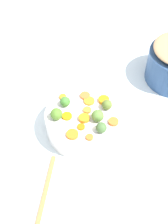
{
  "coord_description": "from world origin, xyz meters",
  "views": [
    {
      "loc": [
        -0.62,
        -0.18,
        0.94
      ],
      "look_at": [
        0.04,
        -0.02,
        0.11
      ],
      "focal_mm": 51.16,
      "sensor_mm": 36.0,
      "label": 1
    }
  ],
  "objects": [
    {
      "name": "tabletop",
      "position": [
        0.0,
        0.0,
        0.01
      ],
      "size": [
        2.4,
        2.4,
        0.02
      ],
      "primitive_type": "cube",
      "color": "white",
      "rests_on": "ground"
    },
    {
      "name": "serving_bowl_carrots",
      "position": [
        0.04,
        -0.02,
        0.06
      ],
      "size": [
        0.27,
        0.27,
        0.08
      ],
      "primitive_type": "cylinder",
      "color": "white",
      "rests_on": "tabletop"
    },
    {
      "name": "carrot_slice_0",
      "position": [
        0.05,
        -0.02,
        0.11
      ],
      "size": [
        0.04,
        0.04,
        0.01
      ],
      "primitive_type": "cylinder",
      "rotation": [
        0.0,
        0.0,
        3.74
      ],
      "color": "orange",
      "rests_on": "serving_bowl_carrots"
    },
    {
      "name": "carrot_slice_1",
      "position": [
        0.03,
        -0.12,
        0.11
      ],
      "size": [
        0.04,
        0.04,
        0.01
      ],
      "primitive_type": "cylinder",
      "rotation": [
        0.0,
        0.0,
        1.12
      ],
      "color": "orange",
      "rests_on": "serving_bowl_carrots"
    },
    {
      "name": "carrot_slice_2",
      "position": [
        -0.02,
        -0.02,
        0.11
      ],
      "size": [
        0.03,
        0.03,
        0.01
      ],
      "primitive_type": "cylinder",
      "rotation": [
        0.0,
        0.0,
        5.85
      ],
      "color": "orange",
      "rests_on": "serving_bowl_carrots"
    },
    {
      "name": "carrot_slice_3",
      "position": [
        0.12,
        0.0,
        0.11
      ],
      "size": [
        0.05,
        0.05,
        0.01
      ],
      "primitive_type": "cylinder",
      "rotation": [
        0.0,
        0.0,
        0.72
      ],
      "color": "orange",
      "rests_on": "serving_bowl_carrots"
    },
    {
      "name": "carrot_slice_4",
      "position": [
        -0.05,
        -0.06,
        0.11
      ],
      "size": [
        0.03,
        0.03,
        0.01
      ],
      "primitive_type": "cylinder",
      "rotation": [
        0.0,
        0.0,
        2.94
      ],
      "color": "orange",
      "rests_on": "serving_bowl_carrots"
    },
    {
      "name": "carrot_slice_5",
      "position": [
        0.09,
        0.07,
        0.11
      ],
      "size": [
        0.03,
        0.03,
        0.01
      ],
      "primitive_type": "cylinder",
      "rotation": [
        0.0,
        0.0,
        3.24
      ],
      "color": "orange",
      "rests_on": "serving_bowl_carrots"
    },
    {
      "name": "carrot_slice_6",
      "position": [
        -0.06,
        0.0,
        0.11
      ],
      "size": [
        0.06,
        0.06,
        0.01
      ],
      "primitive_type": "cylinder",
      "rotation": [
        0.0,
        0.0,
        2.34
      ],
      "color": "orange",
      "rests_on": "serving_bowl_carrots"
    },
    {
      "name": "carrot_slice_7",
      "position": [
        0.1,
        -0.02,
        0.11
      ],
      "size": [
        0.05,
        0.05,
        0.01
      ],
      "primitive_type": "cylinder",
      "rotation": [
        0.0,
        0.0,
        1.28
      ],
      "color": "orange",
      "rests_on": "serving_bowl_carrots"
    },
    {
      "name": "carrot_slice_8",
      "position": [
        0.11,
        -0.07,
        0.11
      ],
      "size": [
        0.05,
        0.05,
        0.01
      ],
      "primitive_type": "cylinder",
      "rotation": [
        0.0,
        0.0,
        1.97
      ],
      "color": "orange",
      "rests_on": "serving_bowl_carrots"
    },
    {
      "name": "carrot_slice_9",
      "position": [
        0.02,
        -0.02,
        0.11
      ],
      "size": [
        0.05,
        0.05,
        0.01
      ],
      "primitive_type": "cylinder",
      "rotation": [
        0.0,
        0.0,
        2.36
      ],
      "color": "orange",
      "rests_on": "serving_bowl_carrots"
    },
    {
      "name": "carrot_slice_10",
      "position": [
        0.01,
        0.04,
        0.11
      ],
      "size": [
        0.04,
        0.04,
        0.01
      ],
      "primitive_type": "cylinder",
      "rotation": [
        0.0,
        0.0,
        4.45
      ],
      "color": "orange",
      "rests_on": "serving_bowl_carrots"
    },
    {
      "name": "brussels_sprout_0",
      "position": [
        -0.0,
        0.07,
        0.12
      ],
      "size": [
        0.04,
        0.04,
        0.04
      ],
      "primitive_type": "sphere",
      "color": "#54822B",
      "rests_on": "serving_bowl_carrots"
    },
    {
      "name": "brussels_sprout_1",
      "position": [
        0.08,
        -0.08,
        0.12
      ],
      "size": [
        0.04,
        0.04,
        0.04
      ],
      "primitive_type": "sphere",
      "color": "olive",
      "rests_on": "serving_bowl_carrots"
    },
    {
      "name": "brussels_sprout_2",
      "position": [
        0.02,
        -0.06,
        0.12
      ],
      "size": [
        0.04,
        0.04,
        0.04
      ],
      "primitive_type": "sphere",
      "color": "#5D8639",
      "rests_on": "serving_bowl_carrots"
    },
    {
      "name": "brussels_sprout_3",
      "position": [
        0.06,
        0.06,
        0.12
      ],
      "size": [
        0.04,
        0.04,
        0.04
      ],
      "primitive_type": "sphere",
      "color": "#438332",
      "rests_on": "serving_bowl_carrots"
    },
    {
      "name": "brussels_sprout_4",
      "position": [
        -0.02,
        -0.09,
        0.12
      ],
      "size": [
        0.04,
        0.04,
        0.04
      ],
      "primitive_type": "sphere",
      "color": "#496D38",
      "rests_on": "serving_bowl_carrots"
    },
    {
      "name": "wooden_spoon",
      "position": [
        -0.31,
        0.03,
        0.03
      ],
      "size": [
        0.3,
        0.06,
        0.01
      ],
      "color": "#B17A44",
      "rests_on": "tabletop"
    }
  ]
}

